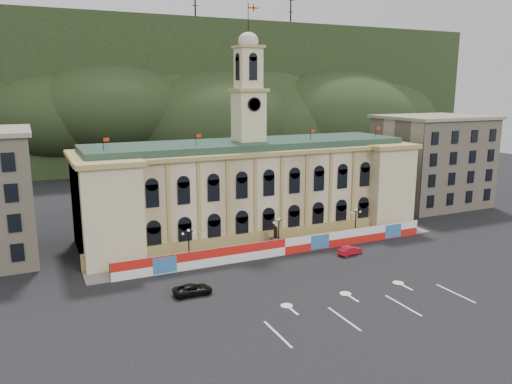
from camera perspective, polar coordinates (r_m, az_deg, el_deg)
name	(u,v)px	position (r m, az deg, el deg)	size (l,w,h in m)	color
ground	(343,292)	(62.33, 9.92, -11.19)	(260.00, 260.00, 0.00)	black
lane_markings	(369,308)	(58.67, 12.76, -12.83)	(26.00, 10.00, 0.02)	white
hill_ridge	(133,102)	(172.12, -13.87, 9.96)	(230.00, 80.00, 64.00)	black
city_hall	(250,188)	(83.17, -0.73, 0.52)	(56.20, 17.60, 37.10)	beige
side_building_right	(432,161)	(109.92, 19.47, 3.41)	(21.00, 17.00, 18.60)	#B4A78B
hoarding_fence	(285,247)	(73.95, 3.32, -6.25)	(50.00, 0.44, 2.50)	red
pavement	(276,249)	(76.54, 2.32, -6.53)	(56.00, 5.50, 0.16)	slate
statue	(276,242)	(76.41, 2.24, -5.69)	(1.40, 1.40, 3.72)	#595651
lamp_left	(189,243)	(69.94, -7.69, -5.84)	(1.96, 0.44, 5.15)	black
lamp_center	(279,231)	(75.01, 2.60, -4.52)	(1.96, 0.44, 5.15)	black
lamp_right	(356,221)	(82.18, 11.32, -3.28)	(1.96, 0.44, 5.15)	black
red_sedan	(350,250)	(75.33, 10.67, -6.58)	(4.07, 1.90, 1.29)	#AE0C1A
black_suv	(193,290)	(60.89, -7.25, -11.01)	(4.80, 2.35, 1.31)	black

